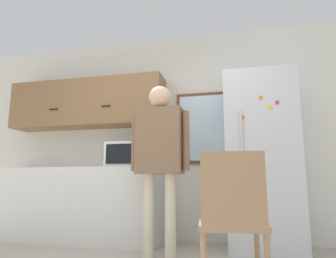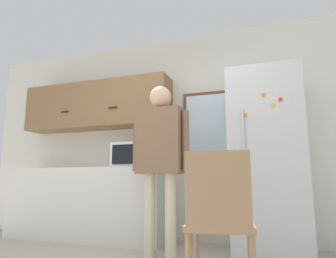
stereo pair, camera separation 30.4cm
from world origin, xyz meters
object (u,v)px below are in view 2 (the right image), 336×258
chair (220,215)px  person (160,149)px  refrigerator (267,159)px  microwave (137,155)px

chair → person: bearing=-54.2°
person → refrigerator: (1.03, 0.55, -0.09)m
refrigerator → chair: 1.46m
person → chair: size_ratio=1.85×
person → chair: bearing=-45.3°
chair → refrigerator: bearing=-109.0°
microwave → refrigerator: (1.54, -0.01, -0.08)m
refrigerator → person: bearing=-152.1°
person → chair: 1.21m
microwave → chair: bearing=-47.8°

